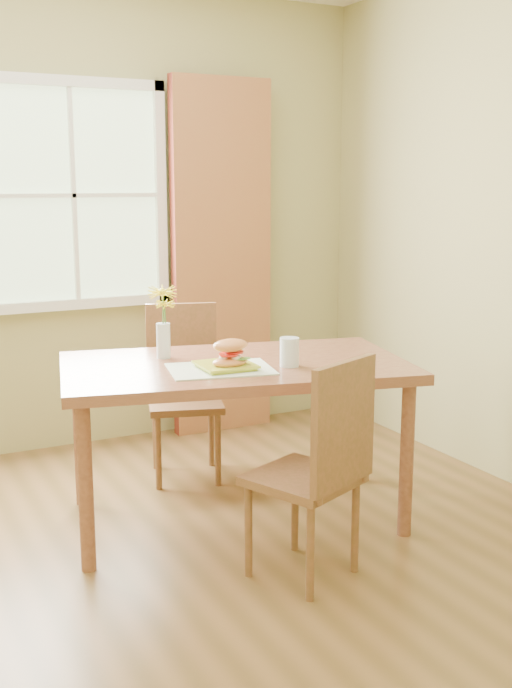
{
  "coord_description": "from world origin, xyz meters",
  "views": [
    {
      "loc": [
        -0.96,
        -2.8,
        1.58
      ],
      "look_at": [
        0.68,
        0.39,
        0.85
      ],
      "focal_mm": 42.0,
      "sensor_mm": 36.0,
      "label": 1
    }
  ],
  "objects_px": {
    "dining_table": "(235,379)",
    "chair_far": "(184,383)",
    "croissant_sandwich": "(230,353)",
    "flower_vase": "(163,315)",
    "chair_near": "(319,461)",
    "water_glass": "(289,353)"
  },
  "relations": [
    {
      "from": "dining_table",
      "to": "water_glass",
      "type": "xyz_separation_m",
      "value": [
        0.18,
        -0.18,
        0.14
      ]
    },
    {
      "from": "water_glass",
      "to": "dining_table",
      "type": "bearing_deg",
      "value": 135.63
    },
    {
      "from": "flower_vase",
      "to": "water_glass",
      "type": "bearing_deg",
      "value": -44.04
    },
    {
      "from": "chair_near",
      "to": "flower_vase",
      "type": "xyz_separation_m",
      "value": [
        -0.28,
        0.94,
        0.46
      ]
    },
    {
      "from": "dining_table",
      "to": "chair_far",
      "type": "distance_m",
      "value": 0.72
    },
    {
      "from": "dining_table",
      "to": "water_glass",
      "type": "distance_m",
      "value": 0.29
    },
    {
      "from": "dining_table",
      "to": "flower_vase",
      "type": "relative_size",
      "value": 5.09
    },
    {
      "from": "chair_far",
      "to": "water_glass",
      "type": "bearing_deg",
      "value": -62.07
    },
    {
      "from": "chair_near",
      "to": "chair_far",
      "type": "height_order",
      "value": "chair_far"
    },
    {
      "from": "croissant_sandwich",
      "to": "chair_far",
      "type": "bearing_deg",
      "value": 78.21
    },
    {
      "from": "chair_near",
      "to": "water_glass",
      "type": "xyz_separation_m",
      "value": [
        0.15,
        0.51,
        0.32
      ]
    },
    {
      "from": "chair_far",
      "to": "flower_vase",
      "type": "distance_m",
      "value": 0.7
    },
    {
      "from": "chair_near",
      "to": "water_glass",
      "type": "bearing_deg",
      "value": 50.64
    },
    {
      "from": "chair_near",
      "to": "croissant_sandwich",
      "type": "xyz_separation_m",
      "value": [
        -0.12,
        0.56,
        0.34
      ]
    },
    {
      "from": "dining_table",
      "to": "flower_vase",
      "type": "distance_m",
      "value": 0.45
    },
    {
      "from": "croissant_sandwich",
      "to": "flower_vase",
      "type": "bearing_deg",
      "value": 109.33
    },
    {
      "from": "dining_table",
      "to": "water_glass",
      "type": "height_order",
      "value": "water_glass"
    },
    {
      "from": "water_glass",
      "to": "flower_vase",
      "type": "bearing_deg",
      "value": 135.96
    },
    {
      "from": "flower_vase",
      "to": "chair_far",
      "type": "bearing_deg",
      "value": 58.42
    },
    {
      "from": "water_glass",
      "to": "croissant_sandwich",
      "type": "bearing_deg",
      "value": 171.23
    },
    {
      "from": "chair_near",
      "to": "chair_far",
      "type": "distance_m",
      "value": 1.39
    },
    {
      "from": "dining_table",
      "to": "flower_vase",
      "type": "height_order",
      "value": "flower_vase"
    }
  ]
}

